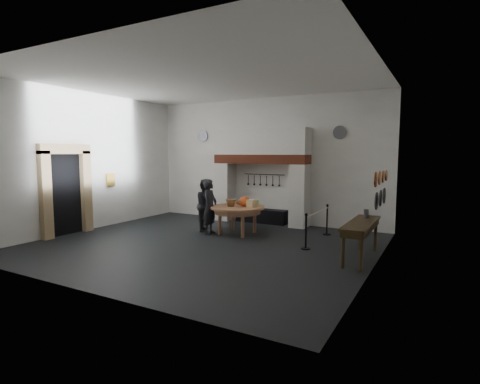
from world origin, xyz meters
The scene contains 39 objects.
floor centered at (0.00, 0.00, 0.00)m, with size 9.00×8.00×0.02m, color black.
ceiling centered at (0.00, 0.00, 4.50)m, with size 9.00×8.00×0.02m, color silver.
wall_back centered at (0.00, 4.00, 2.25)m, with size 9.00×0.02×4.50m, color white.
wall_front centered at (0.00, -4.00, 2.25)m, with size 9.00×0.02×4.50m, color white.
wall_left centered at (-4.50, 0.00, 2.25)m, with size 0.02×8.00×4.50m, color white.
wall_right centered at (4.50, 0.00, 2.25)m, with size 0.02×8.00×4.50m, color white.
chimney_pier_left centered at (-1.48, 3.65, 1.07)m, with size 0.55×0.70×2.15m, color silver.
chimney_pier_right centered at (1.48, 3.65, 1.07)m, with size 0.55×0.70×2.15m, color silver.
hearth_brick_band centered at (0.00, 3.65, 2.31)m, with size 3.50×0.72×0.32m, color #9E442B.
chimney_hood centered at (0.00, 3.65, 2.92)m, with size 3.50×0.70×0.90m, color silver.
iron_range centered at (0.00, 3.72, 0.25)m, with size 1.90×0.45×0.50m, color black.
utensil_rail centered at (0.00, 3.92, 1.75)m, with size 0.02×0.02×1.60m, color black.
door_recess centered at (-4.47, -1.00, 1.25)m, with size 0.04×1.10×2.50m, color black.
door_jamb_near centered at (-4.38, -1.70, 1.30)m, with size 0.22×0.30×2.60m, color tan.
door_jamb_far centered at (-4.38, -0.30, 1.30)m, with size 0.22×0.30×2.60m, color tan.
door_lintel centered at (-4.38, -1.00, 2.65)m, with size 0.22×1.70×0.30m, color tan.
wall_plaque centered at (-4.45, 0.80, 1.60)m, with size 0.05×0.34×0.44m, color gold.
work_table centered at (0.16, 1.65, 0.84)m, with size 1.69×1.69×0.07m, color #AF7352.
pumpkin centered at (0.36, 1.75, 1.03)m, with size 0.36×0.36×0.31m, color #CE561D.
cheese_block_big centered at (0.66, 1.60, 0.99)m, with size 0.22×0.22×0.24m, color #FAD895.
cheese_block_small centered at (0.64, 1.90, 0.97)m, with size 0.18×0.18×0.20m, color #FCF796.
wicker_basket centered at (0.01, 1.50, 0.98)m, with size 0.32×0.32×0.22m, color olive.
bread_loaf centered at (0.06, 2.00, 0.94)m, with size 0.31×0.18×0.13m, color #925834.
visitor_near centered at (-0.59, 1.21, 0.86)m, with size 0.63×0.41×1.72m, color black.
visitor_far centered at (-0.99, 1.61, 0.84)m, with size 0.82×0.64×1.69m, color black.
side_table centered at (4.10, 0.63, 0.87)m, with size 0.55×2.20×0.06m, color #392914.
pewter_jug centered at (4.10, 1.23, 1.01)m, with size 0.12×0.12×0.22m, color #444348.
copper_pan_a centered at (4.46, 0.20, 1.95)m, with size 0.34×0.34×0.03m, color #C6662D.
copper_pan_b centered at (4.46, 0.75, 1.95)m, with size 0.32×0.32×0.03m, color #C6662D.
copper_pan_c centered at (4.46, 1.30, 1.95)m, with size 0.30×0.30×0.03m, color #C6662D.
copper_pan_d centered at (4.46, 1.85, 1.95)m, with size 0.28×0.28×0.03m, color #C6662D.
pewter_plate_left centered at (4.46, 0.40, 1.45)m, with size 0.40×0.40×0.03m, color #4C4C51.
pewter_plate_mid centered at (4.46, 1.00, 1.45)m, with size 0.40×0.40×0.03m, color #4C4C51.
pewter_plate_right centered at (4.46, 1.60, 1.45)m, with size 0.40×0.40×0.03m, color #4C4C51.
pewter_plate_back_left centered at (-2.70, 3.96, 3.20)m, with size 0.44×0.44×0.03m, color #4C4C51.
pewter_plate_back_right centered at (2.70, 3.96, 3.20)m, with size 0.44×0.44×0.03m, color #4C4C51.
barrier_post_near centered at (2.66, 0.87, 0.45)m, with size 0.05×0.05×0.90m, color black.
barrier_post_far centered at (2.66, 2.87, 0.45)m, with size 0.05×0.05×0.90m, color black.
barrier_rope centered at (2.66, 1.87, 0.85)m, with size 0.04×0.04×2.00m, color white.
Camera 1 is at (5.79, -8.44, 2.54)m, focal length 28.00 mm.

